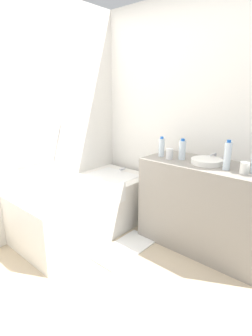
{
  "coord_description": "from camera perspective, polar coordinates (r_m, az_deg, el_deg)",
  "views": [
    {
      "loc": [
        -1.04,
        -1.35,
        1.53
      ],
      "look_at": [
        0.71,
        0.2,
        0.84
      ],
      "focal_mm": 27.9,
      "sensor_mm": 36.0,
      "label": 1
    }
  ],
  "objects": [
    {
      "name": "wall_right_mirror",
      "position": [
        2.94,
        14.28,
        10.22
      ],
      "size": [
        0.1,
        2.72,
        2.47
      ],
      "primitive_type": "cube",
      "color": "silver",
      "rests_on": "ground_plane"
    },
    {
      "name": "water_bottle_4",
      "position": [
        2.39,
        21.28,
        2.49
      ],
      "size": [
        0.06,
        0.06,
        0.26
      ],
      "color": "silver",
      "rests_on": "vanity_counter"
    },
    {
      "name": "drinking_glass_0",
      "position": [
        2.35,
        24.46,
        0.02
      ],
      "size": [
        0.07,
        0.07,
        0.1
      ],
      "primitive_type": "cylinder",
      "color": "white",
      "rests_on": "vanity_counter"
    },
    {
      "name": "water_bottle_3",
      "position": [
        2.72,
        7.78,
        4.51
      ],
      "size": [
        0.06,
        0.06,
        0.21
      ],
      "color": "silver",
      "rests_on": "vanity_counter"
    },
    {
      "name": "sink_faucet",
      "position": [
        2.7,
        18.78,
        2.3
      ],
      "size": [
        0.12,
        0.15,
        0.08
      ],
      "color": "silver",
      "rests_on": "vanity_counter"
    },
    {
      "name": "sink_basin",
      "position": [
        2.55,
        17.22,
        1.4
      ],
      "size": [
        0.29,
        0.29,
        0.05
      ],
      "primitive_type": "cylinder",
      "color": "white",
      "rests_on": "vanity_counter"
    },
    {
      "name": "bathtub",
      "position": [
        3.0,
        -8.57,
        -8.09
      ],
      "size": [
        1.53,
        0.78,
        1.2
      ],
      "color": "white",
      "rests_on": "ground_plane"
    },
    {
      "name": "water_bottle_0",
      "position": [
        2.63,
        12.19,
        3.9
      ],
      "size": [
        0.07,
        0.07,
        0.21
      ],
      "color": "silver",
      "rests_on": "vanity_counter"
    },
    {
      "name": "drinking_glass_1",
      "position": [
        2.64,
        9.48,
        3.05
      ],
      "size": [
        0.07,
        0.07,
        0.1
      ],
      "primitive_type": "cylinder",
      "color": "white",
      "rests_on": "vanity_counter"
    },
    {
      "name": "vanity_counter",
      "position": [
        2.7,
        16.94,
        -8.12
      ],
      "size": [
        0.54,
        1.25,
        0.88
      ],
      "primitive_type": "cube",
      "color": "gray",
      "rests_on": "ground_plane"
    },
    {
      "name": "bath_mat",
      "position": [
        2.75,
        -0.26,
        -17.18
      ],
      "size": [
        0.68,
        0.32,
        0.01
      ],
      "primitive_type": "cube",
      "color": "white",
      "rests_on": "ground_plane"
    },
    {
      "name": "ground_plane",
      "position": [
        2.29,
        -8.96,
        -25.81
      ],
      "size": [
        4.02,
        4.02,
        0.0
      ],
      "primitive_type": "plane",
      "color": "#C1AD8E"
    }
  ]
}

